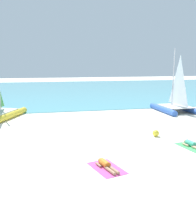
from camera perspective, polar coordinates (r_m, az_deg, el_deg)
ground_plane at (r=22.45m, az=-2.52°, el=-0.91°), size 120.00×120.00×0.00m
ocean_water at (r=44.30m, az=-7.65°, el=4.86°), size 120.00×40.00×0.05m
sailboat_blue at (r=25.36m, az=16.74°, el=2.03°), size 2.96×4.58×5.92m
towel_left at (r=11.59m, az=1.96°, el=-12.35°), size 1.54×2.12×0.01m
sunbather_left at (r=11.59m, az=1.80°, el=-11.67°), size 0.77×1.55×0.30m
towel_right at (r=15.19m, az=20.35°, el=-7.33°), size 1.36×2.04×0.01m
sunbather_right at (r=15.20m, az=20.21°, el=-6.82°), size 0.63×1.57×0.30m
beach_ball at (r=16.64m, az=12.72°, el=-4.62°), size 0.42×0.42×0.42m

